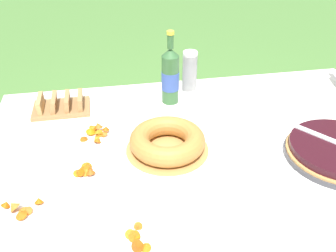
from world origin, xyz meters
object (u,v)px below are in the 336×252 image
cup_stack (190,72)px  snack_plate_near (95,135)px  snack_plate_right (134,241)px  bread_board (61,105)px  snack_plate_left (86,174)px  cider_bottle_green (170,76)px  snack_plate_far (18,209)px  bundt_cake (167,141)px

cup_stack → snack_plate_near: 0.60m
snack_plate_right → bread_board: bread_board is taller
snack_plate_near → snack_plate_left: size_ratio=0.93×
cider_bottle_green → bread_board: cider_bottle_green is taller
snack_plate_left → snack_plate_far: bearing=-147.4°
cider_bottle_green → bread_board: 0.53m
bundt_cake → snack_plate_right: 0.48m
bundt_cake → snack_plate_far: bundt_cake is taller
snack_plate_near → snack_plate_right: (0.10, -0.58, -0.00)m
bundt_cake → cup_stack: size_ratio=1.52×
cider_bottle_green → snack_plate_left: cider_bottle_green is taller
bundt_cake → cup_stack: bearing=67.3°
cup_stack → snack_plate_far: cup_stack is taller
snack_plate_right → bread_board: size_ratio=0.73×
snack_plate_near → snack_plate_far: 0.45m
snack_plate_near → bread_board: bread_board is taller
snack_plate_near → bread_board: 0.30m
cup_stack → cider_bottle_green: bearing=-143.0°
snack_plate_far → snack_plate_left: bearing=32.6°
snack_plate_near → snack_plate_far: bearing=-123.1°
snack_plate_left → snack_plate_right: bearing=-67.9°
snack_plate_left → bundt_cake: bearing=18.6°
cup_stack → snack_plate_far: size_ratio=0.92×
snack_plate_left → snack_plate_right: size_ratio=1.18×
snack_plate_right → bread_board: (-0.25, 0.84, 0.01)m
bundt_cake → cup_stack: cup_stack is taller
snack_plate_left → snack_plate_far: (-0.21, -0.14, -0.00)m
snack_plate_far → bundt_cake: bearing=24.6°
snack_plate_far → cider_bottle_green: bearing=45.9°
snack_plate_left → bread_board: size_ratio=0.87×
cup_stack → bundt_cake: bearing=-112.7°
snack_plate_far → bread_board: bread_board is taller
bundt_cake → bread_board: bearing=136.8°
cider_bottle_green → snack_plate_near: size_ratio=1.67×
snack_plate_left → snack_plate_right: (0.14, -0.33, 0.00)m
cider_bottle_green → snack_plate_left: size_ratio=1.56×
snack_plate_left → snack_plate_far: snack_plate_far is taller
bundt_cake → snack_plate_right: size_ratio=1.72×
cider_bottle_green → snack_plate_right: cider_bottle_green is taller
snack_plate_left → snack_plate_far: 0.25m
bundt_cake → snack_plate_near: bearing=153.9°
bundt_cake → snack_plate_left: (-0.31, -0.11, -0.03)m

